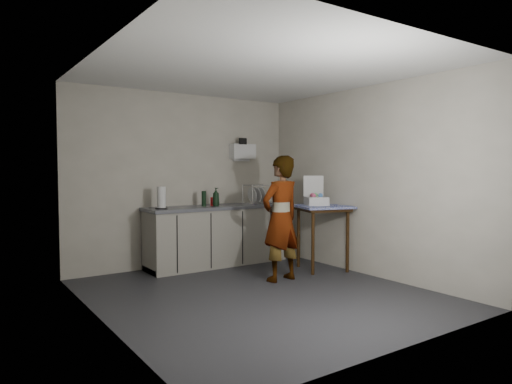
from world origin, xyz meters
TOP-DOWN VIEW (x-y plane):
  - ground at (0.00, 0.00)m, footprint 4.00×4.00m
  - wall_back at (0.00, 1.99)m, footprint 3.60×0.02m
  - wall_right at (1.79, 0.00)m, footprint 0.02×4.00m
  - wall_left at (-1.79, 0.00)m, footprint 0.02×4.00m
  - ceiling at (0.00, 0.00)m, footprint 3.60×4.00m
  - kitchen_counter at (0.40, 1.70)m, footprint 2.24×0.62m
  - wall_shelf at (1.00, 1.92)m, footprint 0.42×0.18m
  - side_table at (1.50, 0.55)m, footprint 0.91×0.91m
  - standing_man at (0.60, 0.37)m, footprint 0.64×0.46m
  - soap_bottle at (0.33, 1.62)m, footprint 0.13×0.13m
  - soda_can at (0.34, 1.73)m, footprint 0.07×0.07m
  - dark_bottle at (0.16, 1.68)m, footprint 0.07×0.07m
  - paper_towel at (-0.53, 1.64)m, footprint 0.17×0.17m
  - dish_rack at (1.11, 1.65)m, footprint 0.44×0.33m
  - bakery_box at (1.44, 0.63)m, footprint 0.41×0.42m

SIDE VIEW (x-z plane):
  - ground at x=0.00m, z-range 0.00..0.00m
  - kitchen_counter at x=0.40m, z-range -0.03..0.88m
  - side_table at x=1.50m, z-range 0.35..1.29m
  - standing_man at x=0.60m, z-range 0.00..1.64m
  - soda_can at x=0.34m, z-range 0.91..1.04m
  - dish_rack at x=1.11m, z-range 0.83..1.13m
  - dark_bottle at x=0.16m, z-range 0.91..1.14m
  - bakery_box at x=1.44m, z-range 0.82..1.25m
  - soap_bottle at x=0.33m, z-range 0.91..1.18m
  - paper_towel at x=-0.53m, z-range 0.90..1.21m
  - wall_back at x=0.00m, z-range 0.00..2.60m
  - wall_right at x=1.79m, z-range 0.00..2.60m
  - wall_left at x=-1.79m, z-range 0.00..2.60m
  - wall_shelf at x=1.00m, z-range 1.56..1.93m
  - ceiling at x=0.00m, z-range 2.59..2.60m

